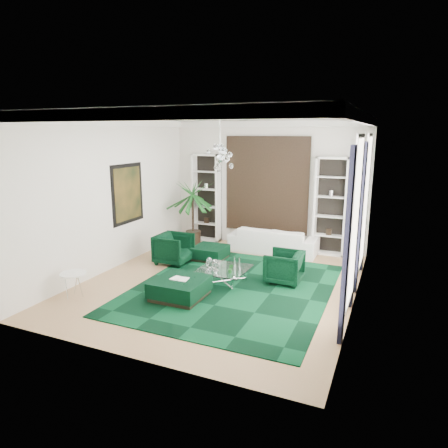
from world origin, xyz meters
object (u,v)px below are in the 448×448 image
at_px(side_table, 74,285).
at_px(palm, 193,204).
at_px(ottoman_front, 180,289).
at_px(sofa, 273,240).
at_px(armchair_left, 174,249).
at_px(coffee_table, 223,276).
at_px(armchair_right, 284,267).
at_px(ottoman_side, 210,253).

xyz_separation_m(side_table, palm, (0.41, 4.70, 1.03)).
height_order(ottoman_front, side_table, side_table).
relative_size(sofa, armchair_left, 2.85).
bearing_deg(coffee_table, side_table, -143.63).
bearing_deg(palm, coffee_table, -50.96).
distance_m(armchair_right, palm, 4.18).
xyz_separation_m(coffee_table, ottoman_side, (-1.06, 1.53, 0.00)).
height_order(armchair_left, side_table, armchair_left).
bearing_deg(coffee_table, armchair_left, 154.72).
bearing_deg(coffee_table, ottoman_side, 124.70).
xyz_separation_m(sofa, armchair_left, (-2.17, -2.04, 0.03)).
relative_size(ottoman_side, side_table, 1.58).
xyz_separation_m(armchair_left, ottoman_side, (0.76, 0.67, -0.21)).
bearing_deg(armchair_left, palm, 12.23).
xyz_separation_m(coffee_table, ottoman_front, (-0.53, -1.11, 0.02)).
xyz_separation_m(sofa, ottoman_front, (-0.87, -4.01, -0.16)).
height_order(armchair_right, ottoman_front, armchair_right).
bearing_deg(armchair_left, armchair_right, -93.72).
bearing_deg(armchair_left, sofa, -46.68).
bearing_deg(coffee_table, palm, 129.04).
distance_m(sofa, armchair_right, 2.43).
xyz_separation_m(armchair_right, side_table, (-3.91, -2.61, -0.12)).
xyz_separation_m(armchair_left, palm, (-0.41, 1.89, 0.88)).
bearing_deg(ottoman_side, sofa, 44.38).
relative_size(sofa, coffee_table, 2.32).
bearing_deg(sofa, ottoman_side, 44.38).
bearing_deg(side_table, armchair_left, 73.66).
xyz_separation_m(sofa, side_table, (-2.99, -4.85, -0.11)).
bearing_deg(palm, armchair_left, -77.77).
bearing_deg(side_table, armchair_right, 33.69).
relative_size(armchair_left, palm, 0.35).
relative_size(coffee_table, ottoman_side, 1.28).
height_order(armchair_left, armchair_right, armchair_left).
distance_m(coffee_table, ottoman_front, 1.23).
distance_m(sofa, armchair_left, 2.98).
bearing_deg(ottoman_side, ottoman_front, -78.61).
height_order(coffee_table, side_table, side_table).
distance_m(coffee_table, ottoman_side, 1.86).
distance_m(sofa, ottoman_front, 4.11).
relative_size(armchair_left, side_table, 1.63).
distance_m(sofa, side_table, 5.70).
relative_size(armchair_right, ottoman_front, 0.78).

